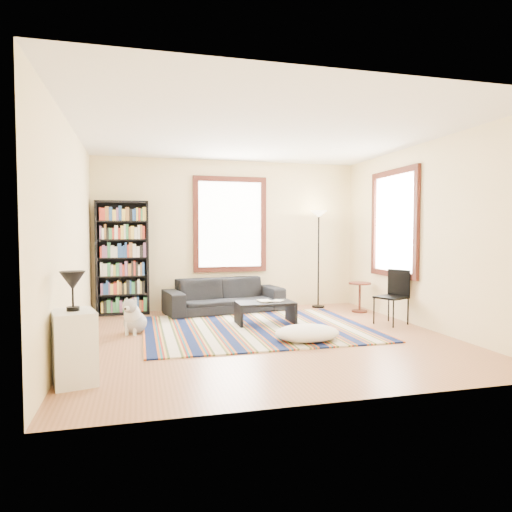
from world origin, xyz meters
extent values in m
cube|color=#A66C4C|center=(0.00, 0.00, -0.05)|extent=(5.00, 5.00, 0.10)
cube|color=white|center=(0.00, 0.00, 2.85)|extent=(5.00, 5.00, 0.10)
cube|color=#FFE2AB|center=(0.00, 2.55, 1.40)|extent=(5.00, 0.10, 2.80)
cube|color=#FFE2AB|center=(0.00, -2.55, 1.40)|extent=(5.00, 0.10, 2.80)
cube|color=#FFE2AB|center=(-2.55, 0.00, 1.40)|extent=(0.10, 5.00, 2.80)
cube|color=#FFE2AB|center=(2.55, 0.00, 1.40)|extent=(0.10, 5.00, 2.80)
cube|color=white|center=(0.00, 2.47, 1.60)|extent=(1.20, 0.06, 1.60)
cube|color=white|center=(2.47, 0.80, 1.60)|extent=(0.06, 1.20, 1.60)
cube|color=#0D1741|center=(0.02, 0.53, 0.01)|extent=(3.34, 2.67, 0.02)
imported|color=black|center=(-0.20, 2.05, 0.31)|extent=(1.15, 2.21, 0.62)
cube|color=black|center=(-1.96, 2.32, 1.00)|extent=(0.90, 0.30, 2.00)
cube|color=black|center=(0.23, 0.81, 0.18)|extent=(1.01, 0.76, 0.36)
imported|color=beige|center=(0.13, 0.81, 0.37)|extent=(0.27, 0.21, 0.02)
imported|color=beige|center=(0.38, 0.86, 0.37)|extent=(0.24, 0.24, 0.02)
ellipsoid|color=white|center=(0.48, -0.38, 0.11)|extent=(1.05, 0.92, 0.22)
cylinder|color=#401610|center=(2.20, 1.48, 0.27)|extent=(0.51, 0.51, 0.54)
cube|color=black|center=(2.15, 0.33, 0.43)|extent=(0.54, 0.53, 0.86)
cube|color=white|center=(-2.30, -1.40, 0.35)|extent=(0.49, 0.58, 0.70)
camera|label=1|loc=(-1.68, -6.03, 1.45)|focal=32.00mm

